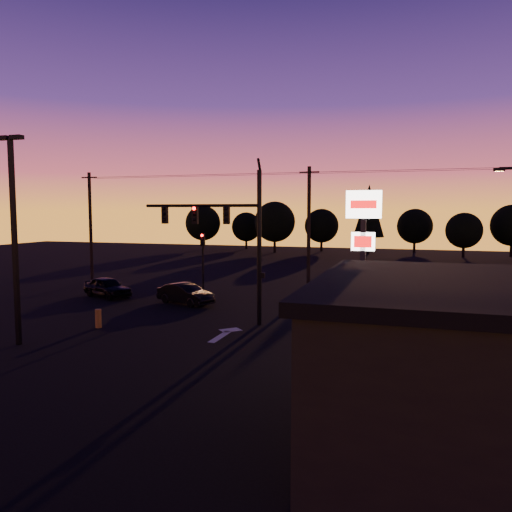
{
  "coord_description": "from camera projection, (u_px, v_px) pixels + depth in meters",
  "views": [
    {
      "loc": [
        9.17,
        -20.44,
        5.92
      ],
      "look_at": [
        1.0,
        5.0,
        3.5
      ],
      "focal_mm": 35.0,
      "sensor_mm": 36.0,
      "label": 1
    }
  ],
  "objects": [
    {
      "name": "ground",
      "position": [
        202.0,
        341.0,
        22.7
      ],
      "size": [
        120.0,
        120.0,
        0.0
      ],
      "primitive_type": "plane",
      "color": "black",
      "rests_on": "ground"
    },
    {
      "name": "lane_arrow",
      "position": [
        225.0,
        333.0,
        24.13
      ],
      "size": [
        1.2,
        3.1,
        0.01
      ],
      "color": "beige",
      "rests_on": "ground"
    },
    {
      "name": "traffic_signal_mast",
      "position": [
        230.0,
        230.0,
        26.07
      ],
      "size": [
        6.79,
        0.52,
        8.58
      ],
      "color": "black",
      "rests_on": "ground"
    },
    {
      "name": "secondary_signal",
      "position": [
        203.0,
        255.0,
        34.86
      ],
      "size": [
        0.3,
        0.31,
        4.35
      ],
      "color": "black",
      "rests_on": "ground"
    },
    {
      "name": "parking_lot_light",
      "position": [
        14.0,
        226.0,
        21.67
      ],
      "size": [
        1.25,
        0.3,
        9.14
      ],
      "color": "black",
      "rests_on": "ground"
    },
    {
      "name": "pylon_sign",
      "position": [
        363.0,
        234.0,
        21.55
      ],
      "size": [
        1.5,
        0.28,
        6.8
      ],
      "color": "black",
      "rests_on": "ground"
    },
    {
      "name": "utility_pole_0",
      "position": [
        91.0,
        227.0,
        40.44
      ],
      "size": [
        1.4,
        0.26,
        9.0
      ],
      "color": "black",
      "rests_on": "ground"
    },
    {
      "name": "utility_pole_1",
      "position": [
        309.0,
        230.0,
        34.96
      ],
      "size": [
        1.4,
        0.26,
        9.0
      ],
      "color": "black",
      "rests_on": "ground"
    },
    {
      "name": "power_wires",
      "position": [
        309.0,
        173.0,
        34.6
      ],
      "size": [
        36.0,
        1.22,
        0.07
      ],
      "color": "black",
      "rests_on": "ground"
    },
    {
      "name": "bollard",
      "position": [
        98.0,
        318.0,
        25.32
      ],
      "size": [
        0.32,
        0.32,
        0.95
      ],
      "primitive_type": "cylinder",
      "color": "#A57420",
      "rests_on": "ground"
    },
    {
      "name": "tree_0",
      "position": [
        203.0,
        223.0,
        76.45
      ],
      "size": [
        5.36,
        5.36,
        6.74
      ],
      "color": "black",
      "rests_on": "ground"
    },
    {
      "name": "tree_1",
      "position": [
        246.0,
        227.0,
        77.52
      ],
      "size": [
        4.54,
        4.54,
        5.71
      ],
      "color": "black",
      "rests_on": "ground"
    },
    {
      "name": "tree_2",
      "position": [
        275.0,
        222.0,
        70.87
      ],
      "size": [
        5.77,
        5.78,
        7.26
      ],
      "color": "black",
      "rests_on": "ground"
    },
    {
      "name": "tree_3",
      "position": [
        322.0,
        226.0,
        72.89
      ],
      "size": [
        4.95,
        4.95,
        6.22
      ],
      "color": "black",
      "rests_on": "ground"
    },
    {
      "name": "tree_4",
      "position": [
        369.0,
        211.0,
        67.72
      ],
      "size": [
        4.18,
        4.18,
        9.5
      ],
      "color": "black",
      "rests_on": "ground"
    },
    {
      "name": "tree_5",
      "position": [
        415.0,
        226.0,
        70.83
      ],
      "size": [
        4.95,
        4.95,
        6.22
      ],
      "color": "black",
      "rests_on": "ground"
    },
    {
      "name": "tree_6",
      "position": [
        464.0,
        230.0,
        63.34
      ],
      "size": [
        4.54,
        4.54,
        5.71
      ],
      "color": "black",
      "rests_on": "ground"
    },
    {
      "name": "tree_7",
      "position": [
        512.0,
        225.0,
        64.3
      ],
      "size": [
        5.36,
        5.36,
        6.74
      ],
      "color": "black",
      "rests_on": "ground"
    },
    {
      "name": "car_left",
      "position": [
        107.0,
        287.0,
        34.32
      ],
      "size": [
        4.37,
        3.12,
        1.38
      ],
      "primitive_type": "imported",
      "rotation": [
        0.0,
        0.0,
        1.16
      ],
      "color": "black",
      "rests_on": "ground"
    },
    {
      "name": "car_mid",
      "position": [
        185.0,
        294.0,
        31.75
      ],
      "size": [
        4.23,
        2.73,
        1.32
      ],
      "primitive_type": "imported",
      "rotation": [
        0.0,
        0.0,
        1.21
      ],
      "color": "black",
      "rests_on": "ground"
    },
    {
      "name": "car_right",
      "position": [
        376.0,
        303.0,
        27.98
      ],
      "size": [
        5.42,
        2.45,
        1.54
      ],
      "primitive_type": "imported",
      "rotation": [
        0.0,
        0.0,
        -1.63
      ],
      "color": "black",
      "rests_on": "ground"
    },
    {
      "name": "suv_parked",
      "position": [
        403.0,
        358.0,
        17.6
      ],
      "size": [
        2.9,
        5.56,
        1.5
      ],
      "primitive_type": "imported",
      "rotation": [
        0.0,
        0.0,
        0.08
      ],
      "color": "black",
      "rests_on": "ground"
    }
  ]
}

